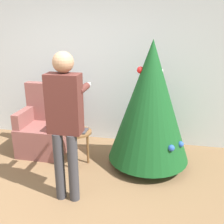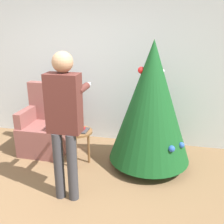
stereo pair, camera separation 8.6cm
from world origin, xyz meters
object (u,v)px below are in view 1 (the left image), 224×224
object	(u,v)px
christmas_tree	(150,102)
person_standing	(65,116)
armchair	(44,129)
side_stool	(78,137)

from	to	relation	value
christmas_tree	person_standing	bearing A→B (deg)	-133.24
christmas_tree	armchair	distance (m)	1.80
person_standing	side_stool	world-z (taller)	person_standing
armchair	side_stool	size ratio (longest dim) A/B	2.03
christmas_tree	armchair	world-z (taller)	christmas_tree
armchair	person_standing	bearing A→B (deg)	-52.98
christmas_tree	person_standing	size ratio (longest dim) A/B	1.05
armchair	side_stool	xyz separation A→B (m)	(0.68, -0.33, 0.07)
armchair	person_standing	xyz separation A→B (m)	(0.80, -1.07, 0.66)
person_standing	side_stool	xyz separation A→B (m)	(-0.12, 0.74, -0.60)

